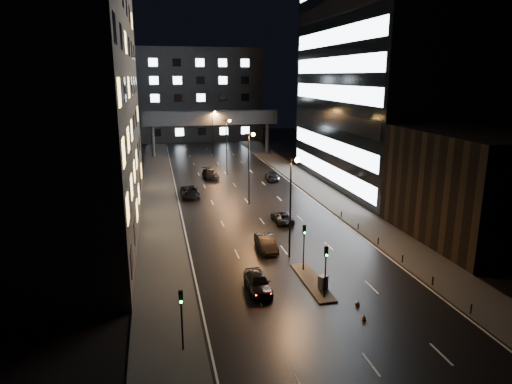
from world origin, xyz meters
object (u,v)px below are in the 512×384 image
(car_away_c, at_px, (190,192))
(car_toward_b, at_px, (272,176))
(car_away_a, at_px, (258,282))
(car_away_d, at_px, (210,174))
(utility_cabinet, at_px, (323,282))
(car_away_b, at_px, (266,243))
(car_toward_a, at_px, (282,217))

(car_away_c, xyz_separation_m, car_toward_b, (14.84, 8.33, -0.04))
(car_away_a, distance_m, car_away_d, 44.54)
(car_away_c, height_order, car_away_d, car_away_d)
(car_away_a, distance_m, utility_cabinet, 5.54)
(car_away_d, distance_m, utility_cabinet, 45.78)
(car_away_b, relative_size, car_toward_a, 1.02)
(car_away_a, bearing_deg, car_away_d, 88.52)
(car_away_c, xyz_separation_m, utility_cabinet, (8.52, -33.39, -0.05))
(car_away_b, xyz_separation_m, car_away_c, (-5.97, 23.46, -0.01))
(car_away_d, bearing_deg, car_away_c, -116.91)
(car_away_a, relative_size, car_away_c, 0.84)
(car_away_b, height_order, car_toward_a, car_away_b)
(car_away_b, distance_m, car_away_c, 24.20)
(car_toward_b, bearing_deg, car_away_b, 82.01)
(car_away_b, height_order, utility_cabinet, car_away_b)
(car_away_c, distance_m, utility_cabinet, 34.46)
(car_away_c, bearing_deg, car_toward_a, -56.55)
(car_away_b, relative_size, car_away_c, 0.85)
(car_away_a, height_order, car_away_b, car_away_a)
(car_away_d, bearing_deg, car_away_a, -98.43)
(car_away_a, xyz_separation_m, car_away_c, (-3.09, 32.29, -0.03))
(car_away_b, relative_size, utility_cabinet, 4.12)
(car_away_c, distance_m, car_toward_b, 17.02)
(car_away_c, height_order, utility_cabinet, car_away_c)
(car_toward_b, height_order, utility_cabinet, car_toward_b)
(car_toward_a, bearing_deg, car_away_d, -77.74)
(car_away_a, bearing_deg, car_toward_a, 68.41)
(car_toward_a, height_order, utility_cabinet, utility_cabinet)
(car_away_b, xyz_separation_m, car_toward_b, (8.87, 31.79, -0.05))
(car_away_a, bearing_deg, utility_cabinet, -11.01)
(car_away_a, distance_m, car_away_c, 32.44)
(car_toward_b, bearing_deg, car_away_a, 81.47)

